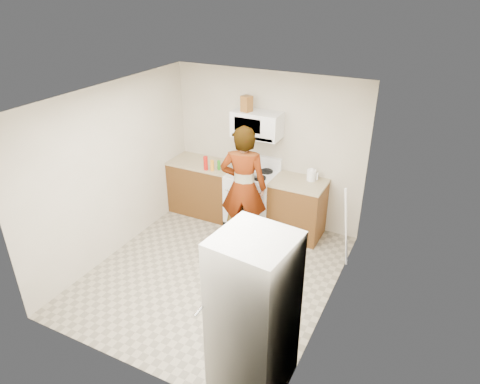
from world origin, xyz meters
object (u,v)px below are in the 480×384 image
Objects in this scene: microwave at (257,124)px; gas_range at (252,198)px; fridge at (253,312)px; kettle at (311,175)px; person at (243,187)px; saucepan at (248,163)px.

gas_range is at bearing -90.00° from microwave.
fridge reaches higher than kettle.
person reaches higher than saucepan.
microwave is (0.00, 0.13, 1.21)m from gas_range.
fridge is at bearing -65.83° from microwave.
person reaches higher than fridge.
fridge is at bearing -96.74° from kettle.
fridge is (1.31, -2.80, 0.36)m from gas_range.
saucepan is at bearing 133.76° from gas_range.
microwave is 0.72m from saucepan.
gas_range is 0.58m from saucepan.
kettle is at bearing 1.08° from microwave.
fridge is 8.60× the size of saucepan.
kettle is at bearing -1.86° from saucepan.
kettle is (0.80, 0.73, 0.07)m from person.
person is 9.66× the size of saucepan.
kettle is at bearing -153.23° from person.
microwave is 0.45× the size of fridge.
person is 11.24× the size of kettle.
microwave is at bearing 120.29° from fridge.
person reaches higher than kettle.
gas_range is at bearing -46.24° from saucepan.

